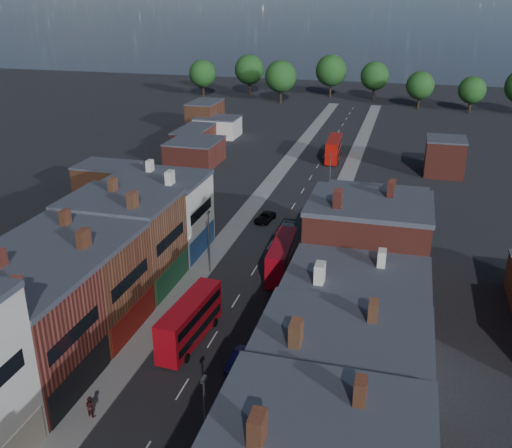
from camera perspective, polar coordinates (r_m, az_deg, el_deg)
The scene contains 14 objects.
pavement_west at distance 89.20m, azimuth -1.12°, elevation 0.92°, with size 3.00×200.00×0.12m, color gray.
pavement_east at distance 86.69m, azimuth 7.16°, elevation 0.10°, with size 3.00×200.00×0.12m, color gray.
terrace_east at distance 39.43m, azimuth 7.58°, elevation -18.73°, with size 12.00×80.00×13.31m, color maroon.
lamp_post_1 at distance 42.29m, azimuth -5.11°, elevation -18.76°, with size 0.25×0.70×8.12m.
lamp_post_2 at distance 69.49m, azimuth -4.74°, elevation -1.38°, with size 0.25×0.70×8.12m.
lamp_post_3 at distance 94.67m, azimuth 7.41°, elevation 4.98°, with size 0.25×0.70×8.12m.
bus_0 at distance 57.23m, azimuth -6.64°, elevation -9.55°, with size 3.24×10.52×4.48m.
bus_1 at distance 69.94m, azimuth 2.60°, elevation -3.29°, with size 2.90×10.14×4.34m.
bus_2 at distance 119.71m, azimuth 7.77°, elevation 7.50°, with size 3.07×10.83×4.63m.
car_1 at distance 54.53m, azimuth -1.74°, elevation -13.39°, with size 1.40×4.01×1.32m, color #131555.
car_2 at distance 86.56m, azimuth 0.90°, elevation 0.66°, with size 2.15×4.66×1.29m, color black.
car_3 at distance 82.26m, azimuth 2.95°, elevation -0.56°, with size 1.79×4.41×1.28m, color #BCBCBC.
ped_1 at distance 50.64m, azimuth -16.24°, elevation -17.08°, with size 0.90×0.49×1.85m, color #471C1C.
ped_3 at distance 52.52m, azimuth -0.62°, elevation -14.65°, with size 0.90×0.41×1.54m, color #514A45.
Camera 1 is at (16.99, -29.78, 32.33)m, focal length 40.00 mm.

